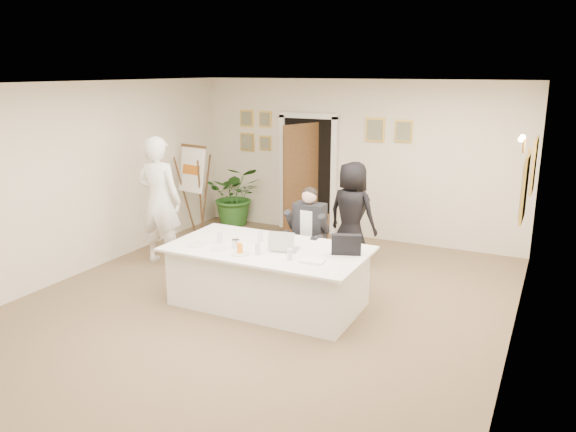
{
  "coord_description": "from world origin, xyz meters",
  "views": [
    {
      "loc": [
        3.3,
        -5.89,
        2.96
      ],
      "look_at": [
        0.1,
        0.6,
        1.06
      ],
      "focal_mm": 35.0,
      "sensor_mm": 36.0,
      "label": 1
    }
  ],
  "objects_px": {
    "conference_table": "(268,276)",
    "laptop": "(285,239)",
    "seated_man": "(308,235)",
    "steel_jug": "(236,244)",
    "flip_chart": "(197,195)",
    "paper_stack": "(313,261)",
    "oj_glass": "(240,249)",
    "laptop_bag": "(346,245)",
    "standing_man": "(159,201)",
    "standing_woman": "(352,214)",
    "potted_palm": "(236,195)"
  },
  "relations": [
    {
      "from": "flip_chart",
      "to": "oj_glass",
      "type": "xyz_separation_m",
      "value": [
        2.47,
        -2.6,
        0.08
      ]
    },
    {
      "from": "paper_stack",
      "to": "steel_jug",
      "type": "height_order",
      "value": "steel_jug"
    },
    {
      "from": "conference_table",
      "to": "laptop",
      "type": "bearing_deg",
      "value": 7.24
    },
    {
      "from": "potted_palm",
      "to": "laptop",
      "type": "distance_m",
      "value": 4.09
    },
    {
      "from": "oj_glass",
      "to": "seated_man",
      "type": "bearing_deg",
      "value": 76.87
    },
    {
      "from": "conference_table",
      "to": "standing_woman",
      "type": "xyz_separation_m",
      "value": [
        0.42,
        1.94,
        0.42
      ]
    },
    {
      "from": "conference_table",
      "to": "steel_jug",
      "type": "height_order",
      "value": "steel_jug"
    },
    {
      "from": "flip_chart",
      "to": "standing_man",
      "type": "relative_size",
      "value": 0.81
    },
    {
      "from": "standing_man",
      "to": "laptop",
      "type": "relative_size",
      "value": 5.67
    },
    {
      "from": "standing_woman",
      "to": "steel_jug",
      "type": "relative_size",
      "value": 14.75
    },
    {
      "from": "seated_man",
      "to": "laptop_bag",
      "type": "bearing_deg",
      "value": -32.63
    },
    {
      "from": "conference_table",
      "to": "steel_jug",
      "type": "xyz_separation_m",
      "value": [
        -0.35,
        -0.19,
        0.44
      ]
    },
    {
      "from": "seated_man",
      "to": "flip_chart",
      "type": "xyz_separation_m",
      "value": [
        -2.79,
        1.26,
        0.06
      ]
    },
    {
      "from": "conference_table",
      "to": "seated_man",
      "type": "relative_size",
      "value": 1.81
    },
    {
      "from": "oj_glass",
      "to": "steel_jug",
      "type": "relative_size",
      "value": 1.18
    },
    {
      "from": "paper_stack",
      "to": "laptop_bag",
      "type": "bearing_deg",
      "value": 60.32
    },
    {
      "from": "flip_chart",
      "to": "paper_stack",
      "type": "height_order",
      "value": "flip_chart"
    },
    {
      "from": "conference_table",
      "to": "paper_stack",
      "type": "height_order",
      "value": "paper_stack"
    },
    {
      "from": "conference_table",
      "to": "paper_stack",
      "type": "xyz_separation_m",
      "value": [
        0.74,
        -0.26,
        0.4
      ]
    },
    {
      "from": "standing_man",
      "to": "oj_glass",
      "type": "relative_size",
      "value": 15.36
    },
    {
      "from": "flip_chart",
      "to": "standing_man",
      "type": "distance_m",
      "value": 1.58
    },
    {
      "from": "laptop_bag",
      "to": "oj_glass",
      "type": "xyz_separation_m",
      "value": [
        -1.17,
        -0.55,
        -0.06
      ]
    },
    {
      "from": "flip_chart",
      "to": "laptop_bag",
      "type": "bearing_deg",
      "value": -29.28
    },
    {
      "from": "laptop_bag",
      "to": "oj_glass",
      "type": "height_order",
      "value": "laptop_bag"
    },
    {
      "from": "potted_palm",
      "to": "conference_table",
      "type": "bearing_deg",
      "value": -52.68
    },
    {
      "from": "standing_woman",
      "to": "paper_stack",
      "type": "xyz_separation_m",
      "value": [
        0.31,
        -2.2,
        -0.02
      ]
    },
    {
      "from": "oj_glass",
      "to": "laptop_bag",
      "type": "bearing_deg",
      "value": 25.31
    },
    {
      "from": "conference_table",
      "to": "steel_jug",
      "type": "distance_m",
      "value": 0.59
    },
    {
      "from": "standing_woman",
      "to": "laptop_bag",
      "type": "bearing_deg",
      "value": 119.55
    },
    {
      "from": "seated_man",
      "to": "paper_stack",
      "type": "bearing_deg",
      "value": -53.78
    },
    {
      "from": "laptop_bag",
      "to": "standing_woman",
      "type": "bearing_deg",
      "value": 87.94
    },
    {
      "from": "standing_woman",
      "to": "steel_jug",
      "type": "distance_m",
      "value": 2.27
    },
    {
      "from": "paper_stack",
      "to": "oj_glass",
      "type": "xyz_separation_m",
      "value": [
        -0.92,
        -0.11,
        0.05
      ]
    },
    {
      "from": "seated_man",
      "to": "laptop",
      "type": "distance_m",
      "value": 0.97
    },
    {
      "from": "conference_table",
      "to": "standing_woman",
      "type": "distance_m",
      "value": 2.03
    },
    {
      "from": "seated_man",
      "to": "laptop",
      "type": "bearing_deg",
      "value": -73.65
    },
    {
      "from": "seated_man",
      "to": "steel_jug",
      "type": "relative_size",
      "value": 12.68
    },
    {
      "from": "standing_man",
      "to": "laptop",
      "type": "bearing_deg",
      "value": 158.42
    },
    {
      "from": "flip_chart",
      "to": "potted_palm",
      "type": "distance_m",
      "value": 0.97
    },
    {
      "from": "conference_table",
      "to": "flip_chart",
      "type": "relative_size",
      "value": 1.55
    },
    {
      "from": "standing_man",
      "to": "laptop_bag",
      "type": "bearing_deg",
      "value": 164.37
    },
    {
      "from": "potted_palm",
      "to": "laptop_bag",
      "type": "xyz_separation_m",
      "value": [
        3.38,
        -2.96,
        0.31
      ]
    },
    {
      "from": "laptop_bag",
      "to": "paper_stack",
      "type": "height_order",
      "value": "laptop_bag"
    },
    {
      "from": "standing_man",
      "to": "laptop",
      "type": "xyz_separation_m",
      "value": [
        2.51,
        -0.68,
        -0.08
      ]
    },
    {
      "from": "standing_woman",
      "to": "laptop_bag",
      "type": "relative_size",
      "value": 4.52
    },
    {
      "from": "steel_jug",
      "to": "paper_stack",
      "type": "bearing_deg",
      "value": -3.37
    },
    {
      "from": "standing_man",
      "to": "paper_stack",
      "type": "bearing_deg",
      "value": 155.77
    },
    {
      "from": "standing_man",
      "to": "steel_jug",
      "type": "height_order",
      "value": "standing_man"
    },
    {
      "from": "seated_man",
      "to": "laptop",
      "type": "relative_size",
      "value": 3.96
    },
    {
      "from": "standing_woman",
      "to": "potted_palm",
      "type": "bearing_deg",
      "value": -11.31
    }
  ]
}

